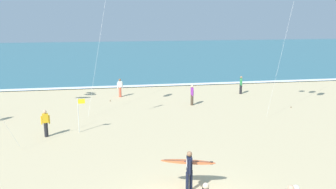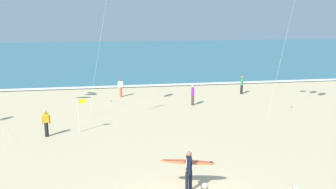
{
  "view_description": "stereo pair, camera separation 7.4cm",
  "coord_description": "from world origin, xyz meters",
  "px_view_note": "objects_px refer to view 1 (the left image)",
  "views": [
    {
      "loc": [
        -2.87,
        -11.55,
        6.91
      ],
      "look_at": [
        -0.06,
        4.77,
        3.23
      ],
      "focal_mm": 38.69,
      "sensor_mm": 36.0,
      "label": 1
    },
    {
      "loc": [
        -2.8,
        -11.56,
        6.91
      ],
      "look_at": [
        -0.06,
        4.77,
        3.23
      ],
      "focal_mm": 38.69,
      "sensor_mm": 36.0,
      "label": 2
    }
  ],
  "objects_px": {
    "bystander_green_top": "(241,85)",
    "beach_ball": "(296,188)",
    "lifeguard_flag": "(79,112)",
    "bystander_purple_top": "(192,95)",
    "bystander_white_top": "(120,88)",
    "surfer_third": "(189,166)",
    "bystander_yellow_top": "(46,123)"
  },
  "relations": [
    {
      "from": "bystander_white_top",
      "to": "bystander_green_top",
      "type": "bearing_deg",
      "value": -3.06
    },
    {
      "from": "bystander_white_top",
      "to": "bystander_yellow_top",
      "type": "distance_m",
      "value": 10.69
    },
    {
      "from": "lifeguard_flag",
      "to": "surfer_third",
      "type": "bearing_deg",
      "value": -59.9
    },
    {
      "from": "bystander_green_top",
      "to": "beach_ball",
      "type": "relative_size",
      "value": 5.68
    },
    {
      "from": "bystander_white_top",
      "to": "beach_ball",
      "type": "height_order",
      "value": "bystander_white_top"
    },
    {
      "from": "bystander_white_top",
      "to": "beach_ball",
      "type": "xyz_separation_m",
      "value": [
        6.18,
        -18.23,
        -0.67
      ]
    },
    {
      "from": "surfer_third",
      "to": "bystander_green_top",
      "type": "xyz_separation_m",
      "value": [
        8.6,
        16.79,
        -0.23
      ]
    },
    {
      "from": "bystander_green_top",
      "to": "beach_ball",
      "type": "bearing_deg",
      "value": -104.06
    },
    {
      "from": "bystander_white_top",
      "to": "beach_ball",
      "type": "relative_size",
      "value": 5.68
    },
    {
      "from": "bystander_white_top",
      "to": "beach_ball",
      "type": "distance_m",
      "value": 19.26
    },
    {
      "from": "bystander_white_top",
      "to": "bystander_green_top",
      "type": "xyz_separation_m",
      "value": [
        10.6,
        -0.57,
        0.0
      ]
    },
    {
      "from": "bystander_purple_top",
      "to": "beach_ball",
      "type": "distance_m",
      "value": 14.44
    },
    {
      "from": "bystander_white_top",
      "to": "bystander_purple_top",
      "type": "height_order",
      "value": "same"
    },
    {
      "from": "bystander_green_top",
      "to": "lifeguard_flag",
      "type": "height_order",
      "value": "lifeguard_flag"
    },
    {
      "from": "bystander_white_top",
      "to": "bystander_purple_top",
      "type": "distance_m",
      "value": 6.6
    },
    {
      "from": "surfer_third",
      "to": "bystander_yellow_top",
      "type": "bearing_deg",
      "value": 130.67
    },
    {
      "from": "bystander_green_top",
      "to": "beach_ball",
      "type": "xyz_separation_m",
      "value": [
        -4.42,
        -17.66,
        -0.67
      ]
    },
    {
      "from": "bystander_yellow_top",
      "to": "lifeguard_flag",
      "type": "distance_m",
      "value": 1.99
    },
    {
      "from": "bystander_green_top",
      "to": "surfer_third",
      "type": "bearing_deg",
      "value": -117.14
    },
    {
      "from": "bystander_white_top",
      "to": "bystander_purple_top",
      "type": "xyz_separation_m",
      "value": [
        5.38,
        -3.82,
        0.0
      ]
    },
    {
      "from": "lifeguard_flag",
      "to": "bystander_white_top",
      "type": "bearing_deg",
      "value": 73.12
    },
    {
      "from": "bystander_white_top",
      "to": "lifeguard_flag",
      "type": "bearing_deg",
      "value": -106.88
    },
    {
      "from": "bystander_green_top",
      "to": "bystander_yellow_top",
      "type": "bearing_deg",
      "value": -149.25
    },
    {
      "from": "bystander_green_top",
      "to": "bystander_yellow_top",
      "type": "xyz_separation_m",
      "value": [
        -15.24,
        -9.07,
        0.0
      ]
    },
    {
      "from": "surfer_third",
      "to": "bystander_yellow_top",
      "type": "height_order",
      "value": "surfer_third"
    },
    {
      "from": "bystander_yellow_top",
      "to": "beach_ball",
      "type": "relative_size",
      "value": 5.68
    },
    {
      "from": "lifeguard_flag",
      "to": "beach_ball",
      "type": "distance_m",
      "value": 12.81
    },
    {
      "from": "bystander_purple_top",
      "to": "lifeguard_flag",
      "type": "relative_size",
      "value": 0.76
    },
    {
      "from": "beach_ball",
      "to": "surfer_third",
      "type": "bearing_deg",
      "value": 168.16
    },
    {
      "from": "beach_ball",
      "to": "bystander_white_top",
      "type": "bearing_deg",
      "value": 108.72
    },
    {
      "from": "bystander_purple_top",
      "to": "bystander_white_top",
      "type": "bearing_deg",
      "value": 144.59
    },
    {
      "from": "bystander_purple_top",
      "to": "bystander_green_top",
      "type": "bearing_deg",
      "value": 31.95
    }
  ]
}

